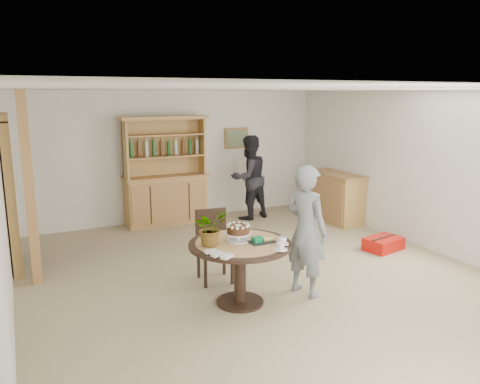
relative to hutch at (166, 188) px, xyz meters
The scene contains 17 objects.
ground 3.33m from the hutch, 84.71° to the right, with size 7.00×7.00×0.00m, color tan.
room_shell 3.41m from the hutch, 84.65° to the right, with size 6.04×7.04×2.52m.
doorway 2.94m from the hutch, 154.78° to the right, with size 0.13×1.10×2.18m.
pine_post 3.20m from the hutch, 139.62° to the right, with size 0.12×0.12×2.50m, color #AD7849.
hutch is the anchor object (origin of this frame).
sideboard 3.29m from the hutch, 22.21° to the right, with size 0.54×1.26×0.94m.
dining_table 3.77m from the hutch, 94.18° to the right, with size 1.20×1.20×0.76m.
dining_chair 2.95m from the hutch, 95.17° to the right, with size 0.47×0.47×0.95m.
birthday_cake 3.73m from the hutch, 94.24° to the right, with size 0.30×0.30×0.20m.
flower_vase 3.78m from the hutch, 99.56° to the right, with size 0.38×0.33×0.42m, color #3F7233.
gift_tray 3.89m from the hutch, 90.89° to the right, with size 0.30×0.20×0.08m.
coffee_cup_a 4.05m from the hutch, 88.23° to the right, with size 0.15×0.15×0.09m.
coffee_cup_b 4.21m from the hutch, 89.93° to the right, with size 0.15×0.15×0.08m.
napkins 4.13m from the hutch, 99.54° to the right, with size 0.24×0.33×0.03m.
teen_boy 3.91m from the hutch, 81.53° to the right, with size 0.59×0.39×1.62m, color slate.
adult_person 1.64m from the hutch, 12.92° to the right, with size 0.80×0.63×1.65m, color black.
red_suitcase 4.06m from the hutch, 49.03° to the right, with size 0.67×0.51×0.21m.
Camera 1 is at (-2.86, -5.16, 2.44)m, focal length 35.00 mm.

